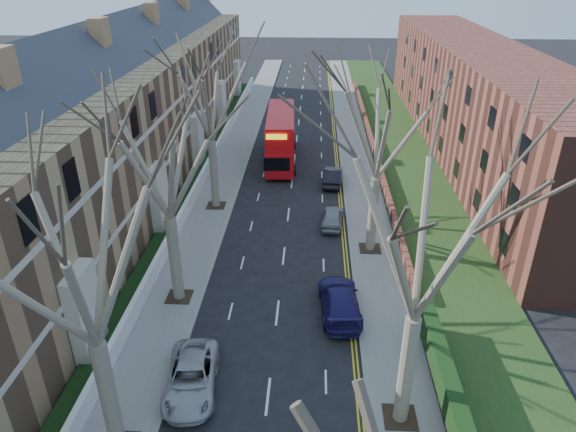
# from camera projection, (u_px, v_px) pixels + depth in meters

# --- Properties ---
(pavement_left) EXTENTS (3.00, 102.00, 0.12)m
(pavement_left) POSITION_uv_depth(u_px,v_px,m) (233.00, 157.00, 49.85)
(pavement_left) COLOR slate
(pavement_left) RESTS_ON ground
(pavement_right) EXTENTS (3.00, 102.00, 0.12)m
(pavement_right) POSITION_uv_depth(u_px,v_px,m) (357.00, 159.00, 49.30)
(pavement_right) COLOR slate
(pavement_right) RESTS_ON ground
(terrace_left) EXTENTS (9.70, 78.00, 13.60)m
(terrace_left) POSITION_uv_depth(u_px,v_px,m) (119.00, 125.00, 40.59)
(terrace_left) COLOR #926C4A
(terrace_left) RESTS_ON ground
(flats_right) EXTENTS (13.97, 54.00, 10.00)m
(flats_right) POSITION_uv_depth(u_px,v_px,m) (475.00, 99.00, 50.09)
(flats_right) COLOR brown
(flats_right) RESTS_ON ground
(front_wall_left) EXTENTS (0.30, 78.00, 1.00)m
(front_wall_left) POSITION_uv_depth(u_px,v_px,m) (199.00, 184.00, 42.56)
(front_wall_left) COLOR white
(front_wall_left) RESTS_ON ground
(grass_verge_right) EXTENTS (6.00, 102.00, 0.06)m
(grass_verge_right) POSITION_uv_depth(u_px,v_px,m) (404.00, 159.00, 49.05)
(grass_verge_right) COLOR #1E3915
(grass_verge_right) RESTS_ON ground
(tree_left_mid) EXTENTS (10.50, 10.50, 14.71)m
(tree_left_mid) POSITION_uv_depth(u_px,v_px,m) (75.00, 241.00, 16.17)
(tree_left_mid) COLOR #706250
(tree_left_mid) RESTS_ON ground
(tree_left_far) EXTENTS (10.15, 10.15, 14.22)m
(tree_left_far) POSITION_uv_depth(u_px,v_px,m) (161.00, 145.00, 25.21)
(tree_left_far) COLOR #706250
(tree_left_far) RESTS_ON ground
(tree_left_dist) EXTENTS (10.50, 10.50, 14.71)m
(tree_left_dist) POSITION_uv_depth(u_px,v_px,m) (208.00, 84.00, 35.73)
(tree_left_dist) COLOR #706250
(tree_left_dist) RESTS_ON ground
(tree_right_mid) EXTENTS (10.50, 10.50, 14.71)m
(tree_right_mid) POSITION_uv_depth(u_px,v_px,m) (427.00, 220.00, 17.43)
(tree_right_mid) COLOR #706250
(tree_right_mid) RESTS_ON ground
(tree_right_far) EXTENTS (10.15, 10.15, 14.22)m
(tree_right_far) POSITION_uv_depth(u_px,v_px,m) (381.00, 115.00, 30.02)
(tree_right_far) COLOR #706250
(tree_right_far) RESTS_ON ground
(double_decker_bus) EXTENTS (3.13, 11.01, 4.57)m
(double_decker_bus) POSITION_uv_depth(u_px,v_px,m) (281.00, 138.00, 48.03)
(double_decker_bus) COLOR red
(double_decker_bus) RESTS_ON ground
(car_left_far) EXTENTS (2.68, 5.00, 1.34)m
(car_left_far) POSITION_uv_depth(u_px,v_px,m) (191.00, 377.00, 23.03)
(car_left_far) COLOR #A6A5AB
(car_left_far) RESTS_ON ground
(car_right_near) EXTENTS (2.46, 5.31, 1.50)m
(car_right_near) POSITION_uv_depth(u_px,v_px,m) (340.00, 301.00, 28.01)
(car_right_near) COLOR #1E1753
(car_right_near) RESTS_ON ground
(car_right_mid) EXTENTS (1.89, 3.90, 1.28)m
(car_right_mid) POSITION_uv_depth(u_px,v_px,m) (333.00, 217.00, 37.13)
(car_right_mid) COLOR gray
(car_right_mid) RESTS_ON ground
(car_right_far) EXTENTS (1.87, 4.34, 1.39)m
(car_right_far) POSITION_uv_depth(u_px,v_px,m) (333.00, 176.00, 43.82)
(car_right_far) COLOR black
(car_right_far) RESTS_ON ground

